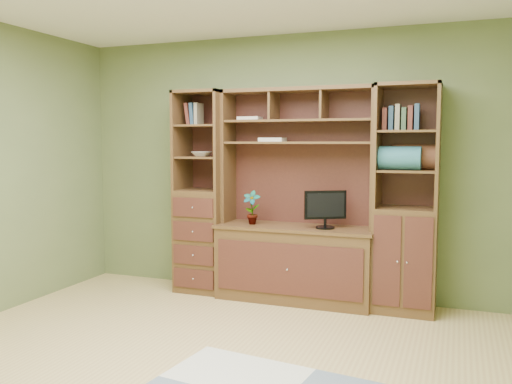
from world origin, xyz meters
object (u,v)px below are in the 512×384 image
at_px(left_tower, 203,192).
at_px(monitor, 325,202).
at_px(center_hutch, 295,196).
at_px(right_tower, 406,199).

distance_m(left_tower, monitor, 1.30).
distance_m(center_hutch, monitor, 0.31).
height_order(center_hutch, monitor, center_hutch).
xyz_separation_m(right_tower, monitor, (-0.72, -0.07, -0.05)).
distance_m(left_tower, right_tower, 2.02).
distance_m(right_tower, monitor, 0.73).
bearing_deg(center_hutch, left_tower, 177.71).
bearing_deg(monitor, center_hutch, 143.24).
relative_size(center_hutch, monitor, 4.19).
height_order(left_tower, monitor, left_tower).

